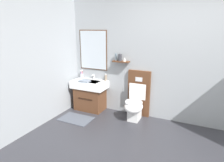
% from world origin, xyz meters
% --- Properties ---
extents(wall_back, '(5.17, 0.27, 2.77)m').
position_xyz_m(wall_back, '(-0.02, 1.67, 1.38)').
color(wall_back, '#999EA3').
rests_on(wall_back, ground).
extents(wall_left, '(0.12, 3.45, 2.77)m').
position_xyz_m(wall_left, '(-2.53, 0.00, 1.38)').
color(wall_left, '#999EA3').
rests_on(wall_left, ground).
extents(bath_mat, '(0.68, 0.44, 0.01)m').
position_xyz_m(bath_mat, '(-2.00, 0.82, 0.01)').
color(bath_mat, '#474C56').
rests_on(bath_mat, ground).
extents(vanity_sink_left, '(0.79, 0.48, 0.69)m').
position_xyz_m(vanity_sink_left, '(-2.00, 1.41, 0.37)').
color(vanity_sink_left, '#56331E').
rests_on(vanity_sink_left, ground).
extents(tap_on_left_sink, '(0.03, 0.13, 0.11)m').
position_xyz_m(tap_on_left_sink, '(-2.00, 1.58, 0.76)').
color(tap_on_left_sink, silver).
rests_on(tap_on_left_sink, vanity_sink_left).
extents(toilet, '(0.48, 0.63, 1.00)m').
position_xyz_m(toilet, '(-0.88, 1.41, 0.38)').
color(toilet, '#56331E').
rests_on(toilet, ground).
extents(toothbrush_cup, '(0.07, 0.07, 0.20)m').
position_xyz_m(toothbrush_cup, '(-2.31, 1.57, 0.75)').
color(toothbrush_cup, silver).
rests_on(toothbrush_cup, vanity_sink_left).
extents(soap_dispenser, '(0.06, 0.06, 0.17)m').
position_xyz_m(soap_dispenser, '(-1.67, 1.58, 0.76)').
color(soap_dispenser, gray).
rests_on(soap_dispenser, vanity_sink_left).
extents(folded_hand_towel, '(0.22, 0.16, 0.04)m').
position_xyz_m(folded_hand_towel, '(-2.04, 1.27, 0.71)').
color(folded_hand_towel, gray).
rests_on(folded_hand_towel, vanity_sink_left).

